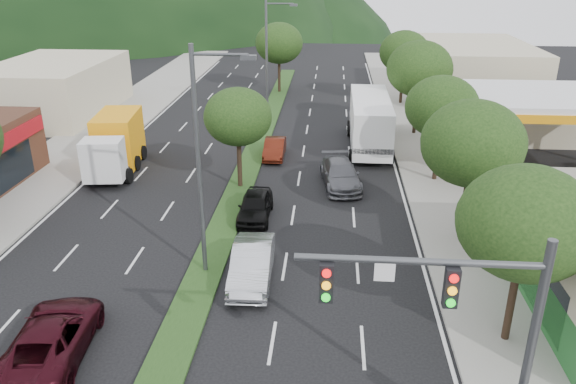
# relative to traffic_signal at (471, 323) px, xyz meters

# --- Properties ---
(sidewalk_right) EXTENTS (5.00, 90.00, 0.15)m
(sidewalk_right) POSITION_rel_traffic_signal_xyz_m (3.47, 26.54, -4.57)
(sidewalk_right) COLOR gray
(sidewalk_right) RESTS_ON ground
(sidewalk_left) EXTENTS (6.00, 90.00, 0.15)m
(sidewalk_left) POSITION_rel_traffic_signal_xyz_m (-22.03, 26.54, -4.57)
(sidewalk_left) COLOR gray
(sidewalk_left) RESTS_ON ground
(median) EXTENTS (1.60, 56.00, 0.12)m
(median) POSITION_rel_traffic_signal_xyz_m (-9.03, 29.54, -4.59)
(median) COLOR #1A3513
(median) RESTS_ON ground
(traffic_signal) EXTENTS (6.12, 0.40, 7.00)m
(traffic_signal) POSITION_rel_traffic_signal_xyz_m (0.00, 0.00, 0.00)
(traffic_signal) COLOR #47494C
(traffic_signal) RESTS_ON ground
(gas_canopy) EXTENTS (12.20, 8.20, 5.25)m
(gas_canopy) POSITION_rel_traffic_signal_xyz_m (9.97, 23.54, 0.00)
(gas_canopy) COLOR silver
(gas_canopy) RESTS_ON ground
(bldg_left_far) EXTENTS (9.00, 14.00, 4.60)m
(bldg_left_far) POSITION_rel_traffic_signal_xyz_m (-28.03, 35.54, -2.35)
(bldg_left_far) COLOR beige
(bldg_left_far) RESTS_ON ground
(bldg_right_far) EXTENTS (10.00, 16.00, 5.20)m
(bldg_right_far) POSITION_rel_traffic_signal_xyz_m (10.47, 45.54, -2.05)
(bldg_right_far) COLOR beige
(bldg_right_far) RESTS_ON ground
(tree_r_a) EXTENTS (4.60, 4.60, 6.63)m
(tree_r_a) POSITION_rel_traffic_signal_xyz_m (2.97, 5.54, 0.17)
(tree_r_a) COLOR black
(tree_r_a) RESTS_ON sidewalk_right
(tree_r_b) EXTENTS (4.80, 4.80, 6.94)m
(tree_r_b) POSITION_rel_traffic_signal_xyz_m (2.97, 13.54, 0.39)
(tree_r_b) COLOR black
(tree_r_b) RESTS_ON sidewalk_right
(tree_r_c) EXTENTS (4.40, 4.40, 6.48)m
(tree_r_c) POSITION_rel_traffic_signal_xyz_m (2.97, 21.54, 0.10)
(tree_r_c) COLOR black
(tree_r_c) RESTS_ON sidewalk_right
(tree_r_d) EXTENTS (5.00, 5.00, 7.17)m
(tree_r_d) POSITION_rel_traffic_signal_xyz_m (2.97, 31.54, 0.54)
(tree_r_d) COLOR black
(tree_r_d) RESTS_ON sidewalk_right
(tree_r_e) EXTENTS (4.60, 4.60, 6.71)m
(tree_r_e) POSITION_rel_traffic_signal_xyz_m (2.97, 41.54, 0.25)
(tree_r_e) COLOR black
(tree_r_e) RESTS_ON sidewalk_right
(tree_med_near) EXTENTS (4.00, 4.00, 6.02)m
(tree_med_near) POSITION_rel_traffic_signal_xyz_m (-9.03, 19.54, -0.22)
(tree_med_near) COLOR black
(tree_med_near) RESTS_ON median
(tree_med_far) EXTENTS (4.80, 4.80, 6.94)m
(tree_med_far) POSITION_rel_traffic_signal_xyz_m (-9.03, 45.54, 0.36)
(tree_med_far) COLOR black
(tree_med_far) RESTS_ON median
(streetlight_near) EXTENTS (2.60, 0.25, 10.00)m
(streetlight_near) POSITION_rel_traffic_signal_xyz_m (-8.82, 9.54, 0.94)
(streetlight_near) COLOR #47494C
(streetlight_near) RESTS_ON ground
(streetlight_mid) EXTENTS (2.60, 0.25, 10.00)m
(streetlight_mid) POSITION_rel_traffic_signal_xyz_m (-8.82, 34.54, 0.94)
(streetlight_mid) COLOR #47494C
(streetlight_mid) RESTS_ON ground
(sedan_silver) EXTENTS (1.85, 4.87, 1.59)m
(sedan_silver) POSITION_rel_traffic_signal_xyz_m (-6.85, 9.01, -3.85)
(sedan_silver) COLOR #BABDC2
(sedan_silver) RESTS_ON ground
(suv_maroon) EXTENTS (3.01, 5.64, 1.51)m
(suv_maroon) POSITION_rel_traffic_signal_xyz_m (-13.15, 3.54, -3.89)
(suv_maroon) COLOR black
(suv_maroon) RESTS_ON ground
(car_queue_a) EXTENTS (1.71, 4.20, 1.43)m
(car_queue_a) POSITION_rel_traffic_signal_xyz_m (-7.53, 15.26, -3.93)
(car_queue_a) COLOR black
(car_queue_a) RESTS_ON ground
(car_queue_b) EXTENTS (2.80, 5.43, 1.51)m
(car_queue_b) POSITION_rel_traffic_signal_xyz_m (-2.93, 20.26, -3.89)
(car_queue_b) COLOR #56565C
(car_queue_b) RESTS_ON ground
(car_queue_c) EXTENTS (1.42, 3.96, 1.30)m
(car_queue_c) POSITION_rel_traffic_signal_xyz_m (-7.49, 25.26, -3.99)
(car_queue_c) COLOR #4F180D
(car_queue_c) RESTS_ON ground
(car_queue_d) EXTENTS (2.53, 5.07, 1.38)m
(car_queue_d) POSITION_rel_traffic_signal_xyz_m (-0.69, 30.26, -3.96)
(car_queue_d) COLOR black
(car_queue_d) RESTS_ON ground
(box_truck) EXTENTS (3.48, 7.41, 3.53)m
(box_truck) POSITION_rel_traffic_signal_xyz_m (-17.61, 22.15, -2.98)
(box_truck) COLOR silver
(box_truck) RESTS_ON ground
(motorhome) EXTENTS (3.08, 9.61, 3.68)m
(motorhome) POSITION_rel_traffic_signal_xyz_m (-0.78, 27.99, -2.68)
(motorhome) COLOR white
(motorhome) RESTS_ON ground
(a_frame_sign) EXTENTS (0.69, 0.77, 1.41)m
(a_frame_sign) POSITION_rel_traffic_signal_xyz_m (4.96, 5.41, -3.87)
(a_frame_sign) COLOR tan
(a_frame_sign) RESTS_ON sidewalk_right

